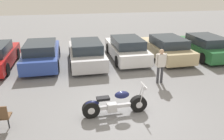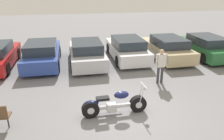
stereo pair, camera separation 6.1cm
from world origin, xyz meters
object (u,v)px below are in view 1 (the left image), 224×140
(motorcycle, at_px, (114,104))
(parked_car_blue, at_px, (42,54))
(parked_car_champagne, at_px, (166,48))
(parked_car_silver, at_px, (86,53))
(parked_car_white, at_px, (126,49))
(parked_car_green, at_px, (204,46))
(person_standing, at_px, (161,63))

(motorcycle, distance_m, parked_car_blue, 6.60)
(parked_car_champagne, bearing_deg, motorcycle, -128.71)
(parked_car_blue, xyz_separation_m, parked_car_silver, (2.49, -0.29, 0.00))
(parked_car_blue, bearing_deg, parked_car_champagne, -1.75)
(parked_car_silver, bearing_deg, parked_car_blue, 173.35)
(parked_car_blue, height_order, parked_car_champagne, same)
(parked_car_white, height_order, parked_car_green, same)
(parked_car_white, bearing_deg, parked_car_champagne, -6.88)
(parked_car_green, bearing_deg, person_standing, -142.73)
(parked_car_champagne, distance_m, person_standing, 4.00)
(motorcycle, height_order, parked_car_white, parked_car_white)
(parked_car_blue, relative_size, parked_car_silver, 1.00)
(parked_car_silver, bearing_deg, motorcycle, -85.66)
(motorcycle, relative_size, parked_car_champagne, 0.52)
(motorcycle, relative_size, person_standing, 1.42)
(parked_car_silver, distance_m, person_standing, 4.61)
(parked_car_white, relative_size, person_standing, 2.76)
(motorcycle, xyz_separation_m, person_standing, (2.63, 2.19, 0.57))
(parked_car_silver, xyz_separation_m, person_standing, (3.06, -3.43, 0.31))
(parked_car_green, xyz_separation_m, person_standing, (-4.41, -3.36, 0.31))
(motorcycle, distance_m, parked_car_white, 6.33)
(parked_car_silver, relative_size, parked_car_green, 1.00)
(motorcycle, bearing_deg, parked_car_green, 38.21)
(motorcycle, height_order, parked_car_silver, parked_car_silver)
(motorcycle, relative_size, parked_car_white, 0.52)
(motorcycle, distance_m, person_standing, 3.47)
(parked_car_white, xyz_separation_m, parked_car_champagne, (2.49, -0.30, 0.00))
(parked_car_white, bearing_deg, person_standing, -81.48)
(parked_car_blue, height_order, parked_car_white, same)
(parked_car_silver, xyz_separation_m, parked_car_white, (2.49, 0.36, 0.00))
(parked_car_silver, distance_m, parked_car_champagne, 4.98)
(parked_car_green, bearing_deg, parked_car_silver, 179.43)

